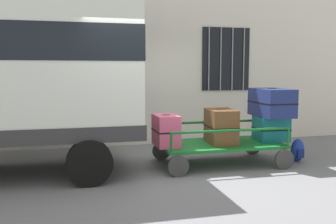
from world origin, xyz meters
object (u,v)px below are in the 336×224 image
object	(u,v)px
luggage_cart	(220,146)
backpack	(298,150)
suitcase_left_bottom	(166,130)
suitcase_center_middle	(272,102)
suitcase_center_bottom	(271,128)
suitcase_midleft_bottom	(221,126)

from	to	relation	value
luggage_cart	backpack	bearing A→B (deg)	-6.81
luggage_cart	suitcase_left_bottom	xyz separation A→B (m)	(-1.03, -0.02, 0.34)
suitcase_center_middle	backpack	bearing A→B (deg)	-20.18
suitcase_center_middle	suitcase_center_bottom	bearing A→B (deg)	-90.00
suitcase_left_bottom	suitcase_midleft_bottom	size ratio (longest dim) A/B	0.84
luggage_cart	suitcase_center_middle	xyz separation A→B (m)	(1.03, -0.00, 0.79)
suitcase_center_middle	suitcase_left_bottom	bearing A→B (deg)	-179.61
suitcase_center_middle	backpack	size ratio (longest dim) A/B	2.10
luggage_cart	backpack	size ratio (longest dim) A/B	5.21
suitcase_center_bottom	backpack	xyz separation A→B (m)	(0.48, -0.17, -0.42)
suitcase_midleft_bottom	backpack	world-z (taller)	suitcase_midleft_bottom
suitcase_left_bottom	backpack	xyz separation A→B (m)	(2.54, -0.16, -0.46)
suitcase_center_bottom	backpack	bearing A→B (deg)	-19.84
suitcase_center_bottom	backpack	size ratio (longest dim) A/B	1.38
suitcase_center_bottom	suitcase_midleft_bottom	bearing A→B (deg)	-178.67
suitcase_left_bottom	suitcase_center_middle	world-z (taller)	suitcase_center_middle
suitcase_midleft_bottom	suitcase_center_middle	world-z (taller)	suitcase_center_middle
suitcase_midleft_bottom	suitcase_center_bottom	xyz separation A→B (m)	(1.03, 0.02, -0.08)
luggage_cart	backpack	distance (m)	1.53
backpack	suitcase_center_bottom	bearing A→B (deg)	160.16
suitcase_center_bottom	backpack	distance (m)	0.66
backpack	suitcase_midleft_bottom	bearing A→B (deg)	174.36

